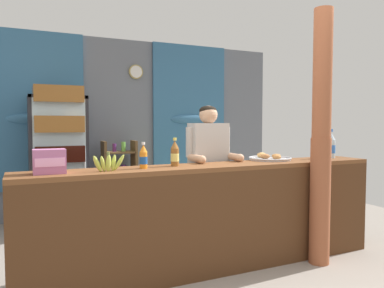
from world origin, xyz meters
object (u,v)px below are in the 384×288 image
(timber_post, at_px, (321,143))
(pastry_tray, at_px, (270,158))
(shopkeeper, at_px, (209,161))
(snack_box_wafer, at_px, (49,161))
(soda_bottle_orange_soda, at_px, (143,157))
(drink_fridge, at_px, (58,152))
(bottle_shelf_rack, at_px, (119,177))
(soda_bottle_water, at_px, (331,146))
(banana_bunch, at_px, (108,163))
(stall_counter, at_px, (219,209))
(plastic_lawn_chair, at_px, (196,185))
(soda_bottle_iced_tea, at_px, (175,154))

(timber_post, relative_size, pastry_tray, 5.53)
(shopkeeper, relative_size, snack_box_wafer, 6.58)
(soda_bottle_orange_soda, xyz_separation_m, pastry_tray, (1.41, 0.14, -0.07))
(drink_fridge, distance_m, bottle_shelf_rack, 1.00)
(shopkeeper, distance_m, soda_bottle_orange_soda, 0.91)
(timber_post, height_order, soda_bottle_water, timber_post)
(soda_bottle_water, relative_size, banana_bunch, 1.16)
(stall_counter, distance_m, soda_bottle_water, 1.58)
(stall_counter, distance_m, timber_post, 1.18)
(bottle_shelf_rack, relative_size, plastic_lawn_chair, 1.29)
(timber_post, height_order, pastry_tray, timber_post)
(timber_post, bearing_deg, pastry_tray, 120.32)
(bottle_shelf_rack, relative_size, soda_bottle_water, 3.46)
(bottle_shelf_rack, xyz_separation_m, banana_bunch, (-0.66, -2.35, 0.47))
(timber_post, xyz_separation_m, soda_bottle_water, (0.48, 0.36, -0.06))
(plastic_lawn_chair, xyz_separation_m, soda_bottle_orange_soda, (-1.26, -1.63, 0.58))
(bottle_shelf_rack, bearing_deg, stall_counter, -82.24)
(shopkeeper, distance_m, snack_box_wafer, 1.62)
(pastry_tray, relative_size, banana_bunch, 1.61)
(shopkeeper, relative_size, banana_bunch, 5.62)
(timber_post, xyz_separation_m, bottle_shelf_rack, (-1.33, 2.61, -0.59))
(plastic_lawn_chair, bearing_deg, soda_bottle_iced_tea, -121.21)
(stall_counter, distance_m, plastic_lawn_chair, 1.83)
(bottle_shelf_rack, height_order, plastic_lawn_chair, bottle_shelf_rack)
(timber_post, xyz_separation_m, drink_fridge, (-2.19, 2.32, -0.17))
(soda_bottle_orange_soda, relative_size, snack_box_wafer, 0.96)
(stall_counter, distance_m, pastry_tray, 0.88)
(stall_counter, relative_size, pastry_tray, 7.85)
(banana_bunch, bearing_deg, bottle_shelf_rack, 74.36)
(drink_fridge, bearing_deg, bottle_shelf_rack, 18.81)
(timber_post, height_order, banana_bunch, timber_post)
(timber_post, bearing_deg, snack_box_wafer, 172.76)
(timber_post, distance_m, soda_bottle_iced_tea, 1.42)
(timber_post, bearing_deg, bottle_shelf_rack, 116.98)
(stall_counter, relative_size, plastic_lawn_chair, 4.04)
(soda_bottle_water, bearing_deg, soda_bottle_iced_tea, 179.78)
(bottle_shelf_rack, height_order, shopkeeper, shopkeeper)
(snack_box_wafer, bearing_deg, shopkeeper, 13.87)
(stall_counter, bearing_deg, soda_bottle_orange_soda, 171.57)
(stall_counter, distance_m, drink_fridge, 2.45)
(soda_bottle_iced_tea, relative_size, banana_bunch, 0.93)
(timber_post, bearing_deg, banana_bunch, 172.53)
(drink_fridge, distance_m, soda_bottle_water, 3.32)
(plastic_lawn_chair, distance_m, soda_bottle_water, 1.92)
(drink_fridge, height_order, soda_bottle_orange_soda, drink_fridge)
(stall_counter, xyz_separation_m, banana_bunch, (-0.98, 0.05, 0.46))
(pastry_tray, bearing_deg, banana_bunch, -173.67)
(plastic_lawn_chair, bearing_deg, pastry_tray, -84.31)
(plastic_lawn_chair, bearing_deg, bottle_shelf_rack, 143.90)
(bottle_shelf_rack, relative_size, pastry_tray, 2.50)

